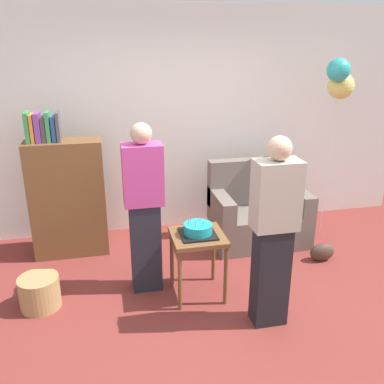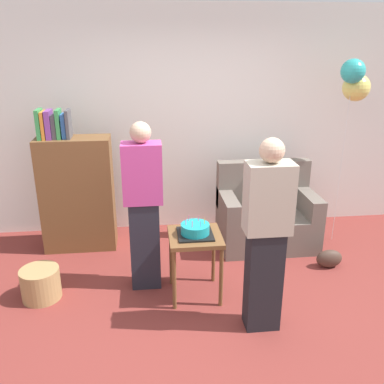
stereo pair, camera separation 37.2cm
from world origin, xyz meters
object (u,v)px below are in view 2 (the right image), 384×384
Objects in this scene: bookshelf at (77,191)px; handbag at (329,259)px; birthday_cake at (195,230)px; person_blowing_candles at (144,207)px; couch at (266,216)px; wicker_basket at (41,284)px; side_table at (195,244)px; person_holding_cake at (266,237)px; balloon_bunch at (355,81)px.

bookshelf is 2.87m from handbag.
person_blowing_candles reaches higher than birthday_cake.
couch is 3.06× the size of wicker_basket.
wicker_basket is at bearing -175.45° from handbag.
person_blowing_candles reaches higher than wicker_basket.
birthday_cake is 0.53m from person_blowing_candles.
side_table is 0.78m from person_holding_cake.
balloon_bunch is at bearing 15.09° from wicker_basket.
handbag is at bearing -50.78° from couch.
handbag is at bearing -119.30° from balloon_bunch.
handbag is (1.94, 0.11, -0.73)m from person_blowing_candles.
bookshelf is 0.99× the size of person_blowing_candles.
person_holding_cake is at bearing -46.07° from side_table.
handbag is (0.98, 0.86, -0.73)m from person_holding_cake.
bookshelf is at bearing 133.48° from person_blowing_candles.
balloon_bunch reaches higher than person_holding_cake.
wicker_basket is at bearing -169.11° from person_blowing_candles.
bookshelf is at bearing -41.48° from person_holding_cake.
person_holding_cake is 0.77× the size of balloon_bunch.
bookshelf is 1.19m from wicker_basket.
person_blowing_candles is (-0.46, 0.22, 0.16)m from birthday_cake.
side_table is 1.96× the size of birthday_cake.
person_blowing_candles is 4.53× the size of wicker_basket.
birthday_cake is 0.89× the size of wicker_basket.
person_blowing_candles is 2.08m from handbag.
balloon_bunch reaches higher than birthday_cake.
couch is at bearing -4.19° from bookshelf.
bookshelf is at bearing 177.29° from balloon_bunch.
birthday_cake is at bearing -134.50° from couch.
side_table is 0.38× the size of person_holding_cake.
couch is at bearing 45.50° from side_table.
handbag is (2.92, 0.23, -0.05)m from wicker_basket.
balloon_bunch is (3.06, -0.14, 1.19)m from bookshelf.
person_holding_cake is at bearing -46.07° from birthday_cake.
person_holding_cake reaches higher than handbag.
person_blowing_candles is (-0.46, 0.22, 0.30)m from side_table.
handbag is 0.13× the size of balloon_bunch.
balloon_bunch is at bearing -2.71° from bookshelf.
birthday_cake is 0.20× the size of person_holding_cake.
couch is at bearing -179.09° from balloon_bunch.
handbag is at bearing 7.37° from person_blowing_candles.
wicker_basket is 0.17× the size of balloon_bunch.
couch is 1.64m from person_holding_cake.
person_holding_cake reaches higher than birthday_cake.
wicker_basket is at bearing 175.95° from side_table.
person_blowing_candles is at bearing -35.15° from person_holding_cake.
side_table reaches higher than handbag.
birthday_cake is at bearing -21.77° from person_blowing_candles.
person_holding_cake is (0.50, -0.52, 0.16)m from birthday_cake.
couch is 0.52× the size of balloon_bunch.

